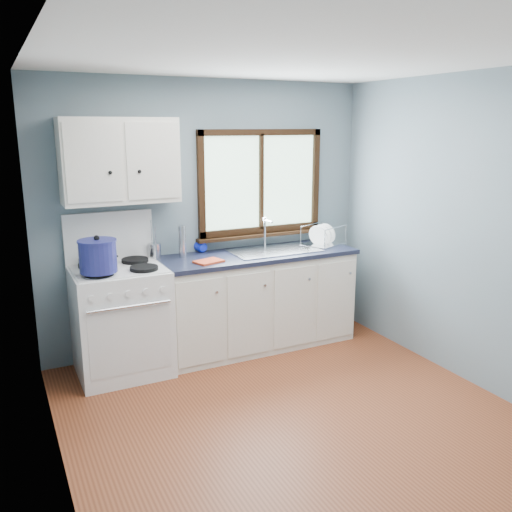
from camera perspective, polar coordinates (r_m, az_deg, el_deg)
name	(u,v)px	position (r m, az deg, el deg)	size (l,w,h in m)	color
floor	(306,428)	(4.05, 5.25, -17.60)	(3.20, 3.60, 0.02)	brown
ceiling	(315,53)	(3.49, 6.20, 20.51)	(3.20, 3.60, 0.02)	white
wall_back	(209,216)	(5.16, -4.99, 4.23)	(3.20, 0.02, 2.50)	slate
wall_left	(50,288)	(3.06, -20.89, -3.14)	(0.02, 3.60, 2.50)	slate
wall_right	(485,235)	(4.61, 22.96, 2.08)	(0.02, 3.60, 2.50)	slate
gas_range	(121,318)	(4.77, -14.03, -6.31)	(0.76, 0.69, 1.36)	white
base_cabinets	(257,304)	(5.22, 0.13, -5.12)	(1.85, 0.60, 0.88)	silver
countertop	(257,255)	(5.08, 0.14, 0.11)	(1.89, 0.64, 0.04)	black
sink	(274,257)	(5.17, 1.92, -0.12)	(0.84, 0.46, 0.44)	silver
window	(261,190)	(5.31, 0.54, 7.00)	(1.36, 0.10, 1.03)	#9EC6A8
upper_cabinets	(120,161)	(4.68, -14.16, 9.70)	(0.95, 0.35, 0.70)	silver
skillet	(93,260)	(4.73, -16.76, -0.46)	(0.37, 0.29, 0.05)	black
stockpot	(98,256)	(4.41, -16.31, 0.04)	(0.33, 0.33, 0.29)	navy
utensil_crock	(155,251)	(4.93, -10.61, 0.55)	(0.13, 0.13, 0.35)	silver
thermos	(182,241)	(4.93, -7.78, 1.55)	(0.07, 0.07, 0.29)	silver
soap_bottle	(203,239)	(5.07, -5.56, 1.77)	(0.10, 0.10, 0.26)	#0D1EBF
dish_towel	(209,261)	(4.74, -4.99, -0.57)	(0.24, 0.17, 0.02)	#CC4524
dish_rack	(323,239)	(5.46, 7.03, 1.75)	(0.49, 0.44, 0.21)	silver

